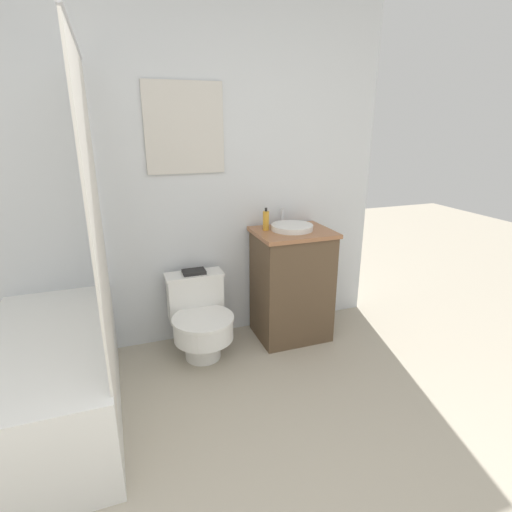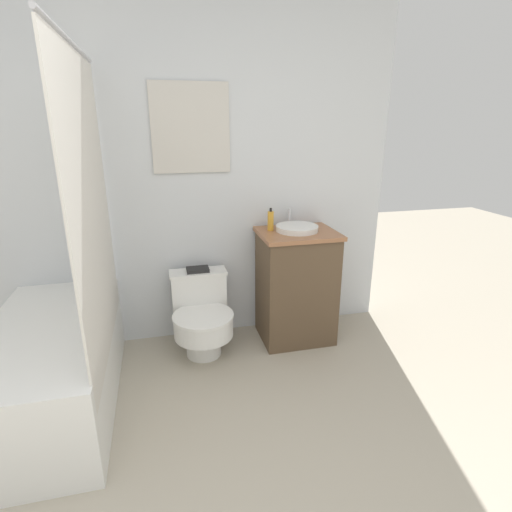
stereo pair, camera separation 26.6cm
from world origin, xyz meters
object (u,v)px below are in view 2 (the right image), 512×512
at_px(sink, 297,228).
at_px(soap_bottle, 271,221).
at_px(toilet, 202,316).
at_px(book_on_tank, 198,270).

distance_m(sink, soap_bottle, 0.20).
bearing_deg(soap_bottle, toilet, -168.08).
xyz_separation_m(sink, soap_bottle, (-0.18, 0.06, 0.05)).
distance_m(soap_bottle, book_on_tank, 0.64).
bearing_deg(sink, soap_bottle, 162.51).
height_order(sink, book_on_tank, sink).
bearing_deg(sink, book_on_tank, 172.94).
distance_m(sink, book_on_tank, 0.79).
bearing_deg(book_on_tank, soap_bottle, -3.38).
relative_size(toilet, book_on_tank, 3.56).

